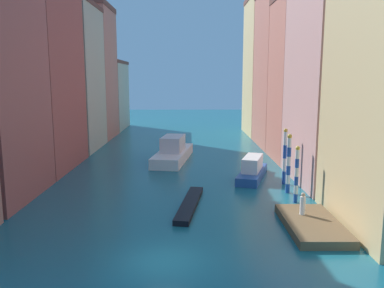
% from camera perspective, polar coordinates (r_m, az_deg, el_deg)
% --- Properties ---
extents(ground_plane, '(154.00, 154.00, 0.00)m').
position_cam_1_polar(ground_plane, '(44.50, -1.99, -2.66)').
color(ground_plane, '#196070').
extents(building_left_2, '(8.14, 11.77, 19.37)m').
position_cam_1_polar(building_left_2, '(43.86, -22.35, 9.23)').
color(building_left_2, '#B25147').
rests_on(building_left_2, ground).
extents(building_left_3, '(8.14, 10.75, 19.06)m').
position_cam_1_polar(building_left_3, '(54.83, -17.78, 9.23)').
color(building_left_3, '#BCB299').
rests_on(building_left_3, ground).
extents(building_left_4, '(8.14, 10.06, 20.61)m').
position_cam_1_polar(building_left_4, '(64.77, -15.07, 10.01)').
color(building_left_4, '#C6705B').
rests_on(building_left_4, ground).
extents(building_left_5, '(8.14, 11.97, 12.63)m').
position_cam_1_polar(building_left_5, '(75.61, -12.81, 6.95)').
color(building_left_5, '#BCB299').
rests_on(building_left_5, ground).
extents(building_right_1, '(8.14, 11.50, 20.04)m').
position_cam_1_polar(building_right_1, '(37.69, 21.23, 9.88)').
color(building_right_1, tan).
rests_on(building_right_1, ground).
extents(building_right_2, '(8.14, 8.45, 18.65)m').
position_cam_1_polar(building_right_2, '(47.03, 16.76, 9.06)').
color(building_right_2, '#C6705B').
rests_on(building_right_2, ground).
extents(building_right_3, '(8.14, 11.52, 21.34)m').
position_cam_1_polar(building_right_3, '(56.62, 13.86, 10.55)').
color(building_right_3, '#C6705B').
rests_on(building_right_3, ground).
extents(building_right_4, '(8.14, 12.07, 22.78)m').
position_cam_1_polar(building_right_4, '(68.16, 11.44, 11.01)').
color(building_right_4, '#DBB77A').
rests_on(building_right_4, ground).
extents(waterfront_dock, '(3.29, 6.57, 0.53)m').
position_cam_1_polar(waterfront_dock, '(26.35, 17.03, -11.12)').
color(waterfront_dock, brown).
rests_on(waterfront_dock, ground).
extents(person_on_dock, '(0.36, 0.36, 1.48)m').
position_cam_1_polar(person_on_dock, '(26.97, 15.79, -8.45)').
color(person_on_dock, white).
rests_on(person_on_dock, waterfront_dock).
extents(mooring_pole_0, '(0.33, 0.33, 4.38)m').
position_cam_1_polar(mooring_pole_0, '(30.74, 14.96, -4.22)').
color(mooring_pole_0, '#1E479E').
rests_on(mooring_pole_0, ground).
extents(mooring_pole_1, '(0.38, 0.38, 4.93)m').
position_cam_1_polar(mooring_pole_1, '(33.13, 13.86, -2.70)').
color(mooring_pole_1, '#1E479E').
rests_on(mooring_pole_1, ground).
extents(mooring_pole_2, '(0.35, 0.35, 5.03)m').
position_cam_1_polar(mooring_pole_2, '(35.78, 13.32, -1.71)').
color(mooring_pole_2, '#1E479E').
rests_on(mooring_pole_2, ground).
extents(vaporetto_white, '(4.62, 11.14, 2.83)m').
position_cam_1_polar(vaporetto_white, '(45.40, -2.77, -1.15)').
color(vaporetto_white, white).
rests_on(vaporetto_white, ground).
extents(gondola_black, '(2.22, 8.20, 0.38)m').
position_cam_1_polar(gondola_black, '(29.33, -0.34, -8.72)').
color(gondola_black, black).
rests_on(gondola_black, ground).
extents(motorboat_0, '(4.01, 7.34, 2.11)m').
position_cam_1_polar(motorboat_0, '(37.67, 8.76, -3.72)').
color(motorboat_0, '#234C93').
rests_on(motorboat_0, ground).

